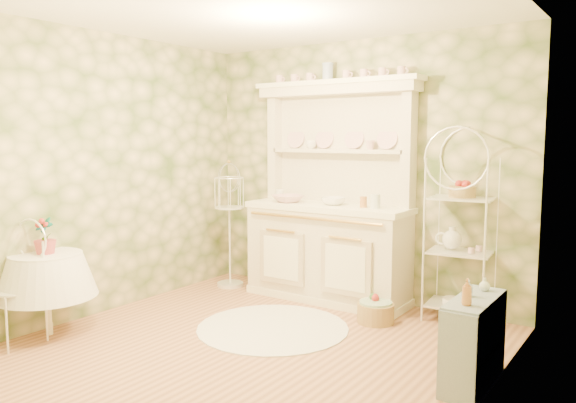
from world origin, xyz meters
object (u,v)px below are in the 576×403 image
Objects in this scene: kitchen_dresser at (328,191)px; birdcage_stand at (230,228)px; cafe_chair at (15,296)px; bakers_rack at (461,223)px; round_table at (48,295)px; floor_basket at (376,309)px; side_shelf at (473,344)px.

kitchen_dresser is 1.71× the size of birdcage_stand.
bakers_rack is at bearing 33.34° from cafe_chair.
round_table is at bearing 72.22° from cafe_chair.
birdcage_stand is (-1.19, -0.18, -0.47)m from kitchen_dresser.
side_shelf is at bearing -35.70° from floor_basket.
bakers_rack is at bearing 38.48° from floor_basket.
birdcage_stand is at bearing 83.08° from round_table.
side_shelf reaches higher than floor_basket.
bakers_rack is at bearing 3.72° from kitchen_dresser.
side_shelf is 3.63m from cafe_chair.
floor_basket is (2.19, 1.90, -0.23)m from round_table.
cafe_chair is 0.60× the size of birdcage_stand.
floor_basket is at bearing 34.48° from cafe_chair.
birdcage_stand is (-3.06, 1.02, 0.38)m from side_shelf.
kitchen_dresser is 2.39m from side_shelf.
kitchen_dresser is at bearing 139.67° from side_shelf.
cafe_chair is 2.09× the size of floor_basket.
bakers_rack is 3.92m from cafe_chair.
kitchen_dresser is 3.39× the size of side_shelf.
cafe_chair is at bearing -165.62° from side_shelf.
kitchen_dresser is 3.05m from cafe_chair.
round_table is 0.28m from cafe_chair.
bakers_rack is at bearing 40.35° from round_table.
kitchen_dresser is at bearing 57.85° from round_table.
bakers_rack is 2.61× the size of round_table.
bakers_rack reaches higher than floor_basket.
birdcage_stand is (0.26, 2.11, 0.32)m from round_table.
bakers_rack is 2.73× the size of side_shelf.
round_table reaches higher than side_shelf.
round_table is at bearing -139.15° from floor_basket.
cafe_chair is at bearing -135.83° from floor_basket.
birdcage_stand is at bearing -179.96° from bakers_rack.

